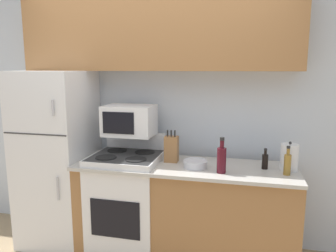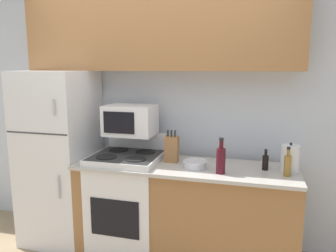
# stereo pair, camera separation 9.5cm
# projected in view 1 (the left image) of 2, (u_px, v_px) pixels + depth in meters

# --- Properties ---
(wall_back) EXTENTS (8.00, 0.05, 2.55)m
(wall_back) POSITION_uv_depth(u_px,v_px,m) (161.00, 116.00, 3.35)
(wall_back) COLOR silver
(wall_back) RESTS_ON ground_plane
(lower_cabinets) EXTENTS (1.97, 0.64, 0.90)m
(lower_cabinets) POSITION_uv_depth(u_px,v_px,m) (184.00, 211.00, 3.03)
(lower_cabinets) COLOR #9E6B3D
(lower_cabinets) RESTS_ON ground_plane
(refrigerator) EXTENTS (0.65, 0.70, 1.73)m
(refrigerator) POSITION_uv_depth(u_px,v_px,m) (58.00, 158.00, 3.29)
(refrigerator) COLOR white
(refrigerator) RESTS_ON ground_plane
(upper_cabinets) EXTENTS (2.62, 0.30, 0.69)m
(upper_cabinets) POSITION_uv_depth(u_px,v_px,m) (156.00, 34.00, 3.04)
(upper_cabinets) COLOR #9E6B3D
(upper_cabinets) RESTS_ON refrigerator
(stove) EXTENTS (0.63, 0.62, 1.12)m
(stove) POSITION_uv_depth(u_px,v_px,m) (127.00, 202.00, 3.14)
(stove) COLOR white
(stove) RESTS_ON ground_plane
(microwave) EXTENTS (0.47, 0.34, 0.29)m
(microwave) POSITION_uv_depth(u_px,v_px,m) (129.00, 120.00, 3.12)
(microwave) COLOR white
(microwave) RESTS_ON stove
(knife_block) EXTENTS (0.12, 0.09, 0.30)m
(knife_block) POSITION_uv_depth(u_px,v_px,m) (171.00, 149.00, 3.01)
(knife_block) COLOR #9E6B3D
(knife_block) RESTS_ON lower_cabinets
(bowl) EXTENTS (0.22, 0.22, 0.06)m
(bowl) POSITION_uv_depth(u_px,v_px,m) (195.00, 164.00, 2.85)
(bowl) COLOR silver
(bowl) RESTS_ON lower_cabinets
(bottle_soy_sauce) EXTENTS (0.05, 0.05, 0.18)m
(bottle_soy_sauce) POSITION_uv_depth(u_px,v_px,m) (265.00, 161.00, 2.81)
(bottle_soy_sauce) COLOR black
(bottle_soy_sauce) RESTS_ON lower_cabinets
(bottle_vinegar) EXTENTS (0.06, 0.06, 0.24)m
(bottle_vinegar) POSITION_uv_depth(u_px,v_px,m) (287.00, 164.00, 2.64)
(bottle_vinegar) COLOR olive
(bottle_vinegar) RESTS_ON lower_cabinets
(bottle_wine_red) EXTENTS (0.08, 0.08, 0.30)m
(bottle_wine_red) POSITION_uv_depth(u_px,v_px,m) (222.00, 159.00, 2.69)
(bottle_wine_red) COLOR #470F19
(bottle_wine_red) RESTS_ON lower_cabinets
(kettle) EXTENTS (0.15, 0.15, 0.25)m
(kettle) POSITION_uv_depth(u_px,v_px,m) (289.00, 157.00, 2.76)
(kettle) COLOR white
(kettle) RESTS_ON lower_cabinets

